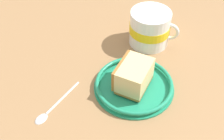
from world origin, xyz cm
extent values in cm
cube|color=#936D47|center=(0.00, 0.00, -1.02)|extent=(131.67, 131.67, 2.05)
cylinder|color=#1E8C66|center=(-5.31, 4.29, 0.46)|extent=(17.42, 17.42, 0.93)
torus|color=#1E8C66|center=(-5.31, 4.29, 1.36)|extent=(16.90, 16.90, 0.87)
cube|color=#9E662D|center=(-5.31, 4.29, 1.23)|extent=(9.03, 9.98, 0.60)
cube|color=#DBC184|center=(-5.31, 4.29, 4.04)|extent=(9.03, 9.98, 5.03)
cube|color=#9E662D|center=(-2.55, 2.74, 4.04)|extent=(4.56, 7.46, 5.03)
cylinder|color=white|center=(-10.81, -11.30, 4.42)|extent=(9.87, 9.87, 8.85)
cylinder|color=yellow|center=(-10.81, -11.30, 4.50)|extent=(10.06, 10.06, 2.32)
cylinder|color=brown|center=(-10.81, -11.30, 7.19)|extent=(8.68, 8.68, 0.40)
torus|color=white|center=(-15.41, -9.51, 4.42)|extent=(4.70, 2.48, 4.72)
ellipsoid|color=silver|center=(13.98, 11.46, 0.40)|extent=(3.40, 3.60, 0.80)
cylinder|color=silver|center=(9.96, 6.13, 0.25)|extent=(6.64, 8.58, 0.50)
camera|label=1|loc=(2.10, 47.23, 48.17)|focal=47.50mm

